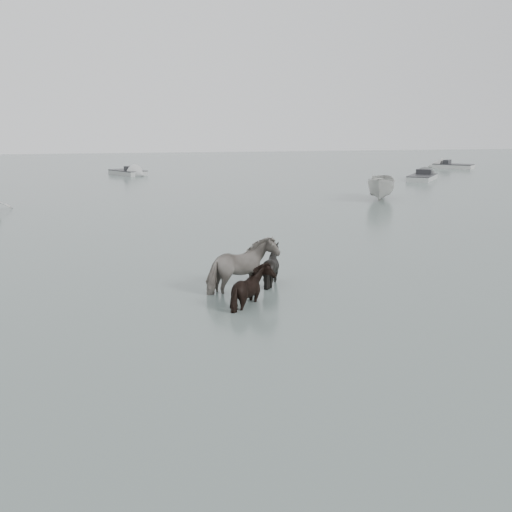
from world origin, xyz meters
TOP-DOWN VIEW (x-y plane):
  - ground at (0.00, 0.00)m, footprint 140.00×140.00m
  - pony_pinto at (0.10, 0.65)m, footprint 2.24×1.80m
  - pony_dark at (0.14, -0.81)m, footprint 1.40×1.55m
  - pony_black at (1.07, 1.26)m, footprint 1.57×1.51m
  - boat_small at (11.35, 18.31)m, footprint 3.09×4.14m
  - skiff_port at (18.75, 28.49)m, footprint 4.42×5.22m
  - skiff_mid at (-2.68, 37.29)m, footprint 3.82×4.82m
  - skiff_star at (26.55, 38.33)m, footprint 4.64×4.43m

SIDE VIEW (x-z plane):
  - ground at x=0.00m, z-range 0.00..0.00m
  - skiff_port at x=18.75m, z-range 0.00..0.75m
  - skiff_mid at x=-2.68m, z-range 0.00..0.75m
  - skiff_star at x=26.55m, z-range 0.00..0.75m
  - pony_black at x=1.07m, z-range 0.00..1.35m
  - pony_dark at x=0.14m, z-range 0.00..1.37m
  - boat_small at x=11.35m, z-range 0.00..1.51m
  - pony_pinto at x=0.10m, z-range 0.00..1.73m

